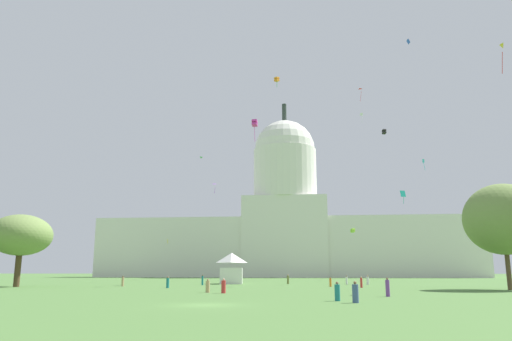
{
  "coord_description": "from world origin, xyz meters",
  "views": [
    {
      "loc": [
        7.45,
        -35.32,
        2.38
      ],
      "look_at": [
        -5.88,
        86.82,
        27.59
      ],
      "focal_mm": 34.4,
      "sensor_mm": 36.0,
      "label": 1
    }
  ],
  "objects_px": {
    "capitol_building": "(286,226)",
    "person_olive_near_tree_east": "(288,280)",
    "person_orange_lawn_far_right": "(330,282)",
    "person_white_mid_left": "(368,280)",
    "person_white_edge_west": "(347,280)",
    "person_tan_front_center": "(208,286)",
    "kite_violet_mid": "(214,186)",
    "event_tent": "(232,268)",
    "kite_black_mid": "(384,132)",
    "kite_magenta_mid": "(255,123)",
    "kite_gold_mid": "(500,49)",
    "person_teal_near_tent": "(337,292)",
    "person_teal_lawn_far_left": "(202,280)",
    "person_red_mid_right": "(224,287)",
    "kite_blue_high": "(408,41)",
    "person_purple_aisle_center": "(388,288)",
    "kite_green_mid": "(203,158)",
    "kite_lime_low": "(353,230)",
    "kite_turquoise_low": "(403,194)",
    "person_teal_near_tree_west": "(168,283)",
    "tree_west_near": "(21,235)",
    "tree_east_far": "(503,219)",
    "person_red_front_right": "(361,282)",
    "kite_cyan_mid": "(423,162)",
    "kite_orange_high": "(277,79)",
    "person_tan_back_center": "(123,282)",
    "person_denim_edge_east": "(355,293)",
    "kite_yellow_low": "(167,241)"
  },
  "relations": [
    {
      "from": "capitol_building",
      "to": "person_olive_near_tree_east",
      "type": "height_order",
      "value": "capitol_building"
    },
    {
      "from": "person_orange_lawn_far_right",
      "to": "person_white_mid_left",
      "type": "distance_m",
      "value": 13.62
    },
    {
      "from": "person_white_edge_west",
      "to": "person_tan_front_center",
      "type": "bearing_deg",
      "value": 54.38
    },
    {
      "from": "person_orange_lawn_far_right",
      "to": "kite_violet_mid",
      "type": "relative_size",
      "value": 0.69
    },
    {
      "from": "capitol_building",
      "to": "event_tent",
      "type": "bearing_deg",
      "value": -93.35
    },
    {
      "from": "kite_black_mid",
      "to": "kite_violet_mid",
      "type": "height_order",
      "value": "kite_black_mid"
    },
    {
      "from": "kite_magenta_mid",
      "to": "kite_gold_mid",
      "type": "bearing_deg",
      "value": -34.45
    },
    {
      "from": "person_teal_near_tent",
      "to": "person_teal_lawn_far_left",
      "type": "xyz_separation_m",
      "value": [
        -20.49,
        42.88,
        0.14
      ]
    },
    {
      "from": "person_red_mid_right",
      "to": "kite_violet_mid",
      "type": "bearing_deg",
      "value": 104.35
    },
    {
      "from": "kite_blue_high",
      "to": "person_olive_near_tree_east",
      "type": "bearing_deg",
      "value": -55.08
    },
    {
      "from": "capitol_building",
      "to": "person_purple_aisle_center",
      "type": "distance_m",
      "value": 142.82
    },
    {
      "from": "kite_green_mid",
      "to": "kite_blue_high",
      "type": "height_order",
      "value": "kite_blue_high"
    },
    {
      "from": "kite_lime_low",
      "to": "kite_gold_mid",
      "type": "relative_size",
      "value": 0.34
    },
    {
      "from": "kite_violet_mid",
      "to": "kite_turquoise_low",
      "type": "xyz_separation_m",
      "value": [
        42.14,
        -17.89,
        -5.56
      ]
    },
    {
      "from": "person_teal_near_tree_west",
      "to": "kite_green_mid",
      "type": "xyz_separation_m",
      "value": [
        -4.36,
        40.37,
        27.6
      ]
    },
    {
      "from": "tree_west_near",
      "to": "kite_magenta_mid",
      "type": "distance_m",
      "value": 46.85
    },
    {
      "from": "tree_east_far",
      "to": "tree_west_near",
      "type": "bearing_deg",
      "value": 176.27
    },
    {
      "from": "person_olive_near_tree_east",
      "to": "person_teal_near_tree_west",
      "type": "distance_m",
      "value": 28.05
    },
    {
      "from": "person_red_front_right",
      "to": "person_teal_lawn_far_left",
      "type": "xyz_separation_m",
      "value": [
        -25.64,
        10.28,
        0.08
      ]
    },
    {
      "from": "person_purple_aisle_center",
      "to": "kite_magenta_mid",
      "type": "relative_size",
      "value": 0.38
    },
    {
      "from": "person_white_mid_left",
      "to": "person_teal_lawn_far_left",
      "type": "bearing_deg",
      "value": -44.5
    },
    {
      "from": "event_tent",
      "to": "person_orange_lawn_far_right",
      "type": "height_order",
      "value": "event_tent"
    },
    {
      "from": "kite_green_mid",
      "to": "person_white_mid_left",
      "type": "bearing_deg",
      "value": -123.71
    },
    {
      "from": "tree_east_far",
      "to": "kite_lime_low",
      "type": "relative_size",
      "value": 10.71
    },
    {
      "from": "tree_east_far",
      "to": "kite_green_mid",
      "type": "relative_size",
      "value": 8.62
    },
    {
      "from": "person_white_mid_left",
      "to": "kite_lime_low",
      "type": "distance_m",
      "value": 45.43
    },
    {
      "from": "kite_gold_mid",
      "to": "kite_violet_mid",
      "type": "xyz_separation_m",
      "value": [
        -48.94,
        54.44,
        -8.16
      ]
    },
    {
      "from": "capitol_building",
      "to": "kite_cyan_mid",
      "type": "xyz_separation_m",
      "value": [
        32.35,
        -89.71,
        4.67
      ]
    },
    {
      "from": "person_orange_lawn_far_right",
      "to": "person_white_mid_left",
      "type": "relative_size",
      "value": 0.89
    },
    {
      "from": "kite_orange_high",
      "to": "kite_magenta_mid",
      "type": "distance_m",
      "value": 10.21
    },
    {
      "from": "tree_west_near",
      "to": "person_tan_back_center",
      "type": "relative_size",
      "value": 6.89
    },
    {
      "from": "person_orange_lawn_far_right",
      "to": "event_tent",
      "type": "bearing_deg",
      "value": 105.52
    },
    {
      "from": "person_red_mid_right",
      "to": "person_white_mid_left",
      "type": "bearing_deg",
      "value": 63.53
    },
    {
      "from": "person_denim_edge_east",
      "to": "person_white_edge_west",
      "type": "relative_size",
      "value": 1.03
    },
    {
      "from": "tree_east_far",
      "to": "person_olive_near_tree_east",
      "type": "bearing_deg",
      "value": 139.17
    },
    {
      "from": "person_teal_lawn_far_left",
      "to": "kite_cyan_mid",
      "type": "relative_size",
      "value": 0.73
    },
    {
      "from": "person_olive_near_tree_east",
      "to": "kite_green_mid",
      "type": "relative_size",
      "value": 1.05
    },
    {
      "from": "event_tent",
      "to": "kite_green_mid",
      "type": "xyz_separation_m",
      "value": [
        -9.8,
        16.93,
        25.5
      ]
    },
    {
      "from": "person_denim_edge_east",
      "to": "kite_black_mid",
      "type": "xyz_separation_m",
      "value": [
        11.9,
        57.71,
        28.97
      ]
    },
    {
      "from": "person_red_mid_right",
      "to": "kite_black_mid",
      "type": "relative_size",
      "value": 1.61
    },
    {
      "from": "person_teal_near_tent",
      "to": "person_red_front_right",
      "type": "height_order",
      "value": "person_red_front_right"
    },
    {
      "from": "kite_violet_mid",
      "to": "kite_yellow_low",
      "type": "relative_size",
      "value": 1.66
    },
    {
      "from": "tree_east_far",
      "to": "kite_green_mid",
      "type": "xyz_separation_m",
      "value": [
        -49.87,
        42.82,
        19.31
      ]
    },
    {
      "from": "kite_lime_low",
      "to": "person_tan_back_center",
      "type": "bearing_deg",
      "value": -158.5
    },
    {
      "from": "person_purple_aisle_center",
      "to": "person_tan_front_center",
      "type": "relative_size",
      "value": 1.17
    },
    {
      "from": "person_tan_back_center",
      "to": "kite_black_mid",
      "type": "height_order",
      "value": "kite_black_mid"
    },
    {
      "from": "person_olive_near_tree_east",
      "to": "person_orange_lawn_far_right",
      "type": "relative_size",
      "value": 1.2
    },
    {
      "from": "person_white_edge_west",
      "to": "kite_gold_mid",
      "type": "relative_size",
      "value": 0.4
    },
    {
      "from": "kite_magenta_mid",
      "to": "person_white_edge_west",
      "type": "bearing_deg",
      "value": -1.28
    },
    {
      "from": "person_white_mid_left",
      "to": "person_teal_near_tent",
      "type": "bearing_deg",
      "value": 25.61
    }
  ]
}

